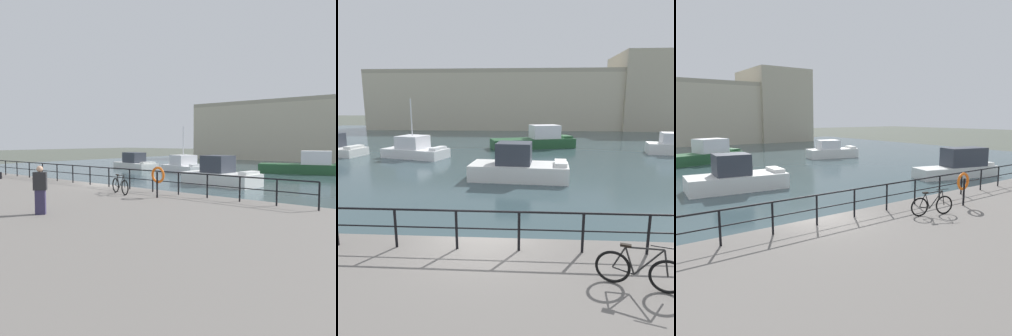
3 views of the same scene
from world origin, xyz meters
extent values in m
plane|color=#4C5147|center=(0.00, 0.00, 0.00)|extent=(240.00, 240.00, 0.00)
cube|color=#33474C|center=(0.00, 30.20, 0.01)|extent=(80.00, 60.00, 0.01)
cube|color=white|center=(-17.49, 20.24, 0.38)|extent=(7.28, 4.07, 0.73)
cube|color=#333842|center=(-17.75, 20.30, 1.40)|extent=(3.33, 2.44, 1.32)
cube|color=white|center=(-14.68, 19.57, 0.86)|extent=(1.22, 1.92, 0.24)
cube|color=#23512D|center=(1.91, 26.22, 0.53)|extent=(9.47, 5.25, 1.03)
cube|color=silver|center=(3.22, 26.62, 1.76)|extent=(3.53, 3.05, 1.44)
cube|color=white|center=(-8.77, 19.20, 0.42)|extent=(6.17, 4.18, 0.82)
cube|color=silver|center=(-9.01, 19.27, 1.40)|extent=(2.83, 2.82, 1.14)
cube|color=white|center=(-6.50, 18.51, 0.95)|extent=(1.19, 1.97, 0.24)
cylinder|color=silver|center=(-9.01, 19.27, 3.59)|extent=(0.10, 0.10, 3.24)
cube|color=white|center=(0.77, 11.38, 0.52)|extent=(6.40, 3.19, 1.01)
cube|color=#333842|center=(0.45, 11.41, 1.71)|extent=(2.30, 2.17, 1.36)
cube|color=white|center=(3.36, 11.17, 1.14)|extent=(0.90, 1.94, 0.24)
cylinder|color=black|center=(-10.33, -0.75, 1.57)|extent=(0.07, 0.07, 1.05)
cylinder|color=black|center=(-8.71, -0.75, 1.57)|extent=(0.07, 0.07, 1.05)
cylinder|color=black|center=(-7.09, -0.75, 1.57)|extent=(0.07, 0.07, 1.05)
cylinder|color=black|center=(-5.46, -0.75, 1.57)|extent=(0.07, 0.07, 1.05)
cylinder|color=black|center=(-3.84, -0.75, 1.57)|extent=(0.07, 0.07, 1.05)
cylinder|color=black|center=(-2.22, -0.75, 1.57)|extent=(0.07, 0.07, 1.05)
cylinder|color=black|center=(-0.59, -0.75, 1.57)|extent=(0.07, 0.07, 1.05)
cylinder|color=black|center=(1.03, -0.75, 1.57)|extent=(0.07, 0.07, 1.05)
cylinder|color=black|center=(2.65, -0.75, 1.57)|extent=(0.07, 0.07, 1.05)
cylinder|color=black|center=(4.28, -0.75, 1.57)|extent=(0.07, 0.07, 1.05)
cylinder|color=black|center=(5.90, -0.75, 1.57)|extent=(0.07, 0.07, 1.05)
cylinder|color=black|center=(7.52, -0.75, 1.57)|extent=(0.07, 0.07, 1.05)
cylinder|color=black|center=(9.14, -0.75, 1.57)|extent=(0.07, 0.07, 1.05)
cylinder|color=black|center=(10.77, -0.75, 1.57)|extent=(0.07, 0.07, 1.05)
cylinder|color=black|center=(12.39, -0.75, 1.57)|extent=(0.07, 0.07, 1.05)
cylinder|color=black|center=(-0.59, -0.75, 2.09)|extent=(25.97, 0.06, 0.06)
cylinder|color=black|center=(-0.59, -0.75, 1.62)|extent=(25.97, 0.04, 0.04)
torus|color=black|center=(4.04, -2.45, 1.40)|extent=(0.70, 0.29, 0.72)
torus|color=black|center=(3.04, -2.11, 1.40)|extent=(0.70, 0.29, 0.72)
cylinder|color=black|center=(3.69, -2.33, 1.64)|extent=(0.53, 0.21, 0.66)
cylinder|color=black|center=(3.35, -2.21, 1.61)|extent=(0.23, 0.11, 0.58)
cylinder|color=black|center=(3.60, -2.30, 1.93)|extent=(0.70, 0.26, 0.11)
cylinder|color=black|center=(3.25, -2.18, 1.36)|extent=(0.42, 0.17, 0.12)
cylinder|color=black|center=(3.15, -2.15, 1.65)|extent=(0.26, 0.12, 0.51)
cylinder|color=black|center=(3.99, -2.43, 1.68)|extent=(0.14, 0.08, 0.57)
cube|color=black|center=(3.26, -2.18, 1.93)|extent=(0.24, 0.16, 0.05)
cylinder|color=black|center=(3.94, -2.41, 2.01)|extent=(0.50, 0.19, 0.02)
cylinder|color=black|center=(5.75, -2.11, 1.62)|extent=(0.08, 0.08, 1.15)
torus|color=orange|center=(5.75, -2.05, 2.06)|extent=(0.75, 0.11, 0.75)
cube|color=#332D4C|center=(5.15, -7.57, 1.47)|extent=(0.41, 0.41, 0.85)
cube|color=#262628|center=(5.15, -7.57, 2.20)|extent=(0.50, 0.51, 0.62)
sphere|color=tan|center=(5.15, -7.57, 2.62)|extent=(0.22, 0.22, 0.22)
camera|label=1|loc=(16.91, -14.90, 3.60)|focal=40.94mm
camera|label=2|loc=(1.18, -8.34, 4.78)|focal=33.65mm
camera|label=3|loc=(-6.50, -10.44, 4.71)|focal=36.56mm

